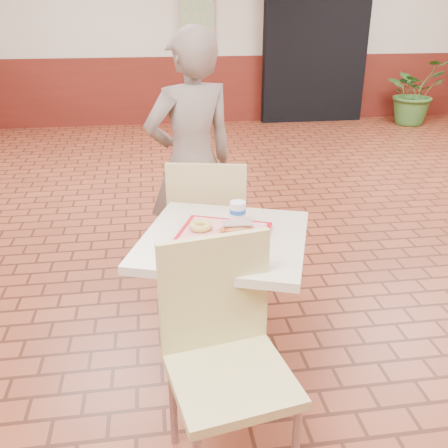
{
  "coord_description": "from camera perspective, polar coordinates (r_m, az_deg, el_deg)",
  "views": [
    {
      "loc": [
        -1.36,
        -2.9,
        1.73
      ],
      "look_at": [
        -1.06,
        -0.88,
        0.83
      ],
      "focal_mm": 40.0,
      "sensor_mm": 36.0,
      "label": 1
    }
  ],
  "objects": [
    {
      "name": "potted_plant",
      "position": [
        8.43,
        20.93,
        13.95
      ],
      "size": [
        1.07,
        0.99,
        0.99
      ],
      "primitive_type": "imported",
      "rotation": [
        0.0,
        0.0,
        0.28
      ],
      "color": "#376829",
      "rests_on": "ground"
    },
    {
      "name": "paper_cup",
      "position": [
        2.33,
        1.58,
        1.45
      ],
      "size": [
        0.08,
        0.08,
        0.1
      ],
      "rotation": [
        0.0,
        0.0,
        0.3
      ],
      "color": "silver",
      "rests_on": "serving_tray"
    },
    {
      "name": "customer",
      "position": [
        3.15,
        -3.71,
        6.91
      ],
      "size": [
        0.69,
        0.56,
        1.63
      ],
      "primitive_type": "imported",
      "rotation": [
        0.0,
        0.0,
        3.48
      ],
      "color": "#74645A",
      "rests_on": "ground"
    },
    {
      "name": "room_shell",
      "position": [
        3.21,
        17.6,
        18.75
      ],
      "size": [
        8.01,
        10.01,
        3.01
      ],
      "color": "brown",
      "rests_on": "ground"
    },
    {
      "name": "chair_main_back",
      "position": [
        2.93,
        -1.76,
        -0.31
      ],
      "size": [
        0.52,
        0.52,
        0.95
      ],
      "rotation": [
        0.0,
        0.0,
        2.93
      ],
      "color": "#CABB79",
      "rests_on": "ground"
    },
    {
      "name": "chair_main_front",
      "position": [
        1.95,
        0.04,
        -14.0
      ],
      "size": [
        0.51,
        0.51,
        0.95
      ],
      "rotation": [
        0.0,
        0.0,
        0.18
      ],
      "color": "#CBC07A",
      "rests_on": "ground"
    },
    {
      "name": "ring_donut",
      "position": [
        2.26,
        -2.71,
        -0.23
      ],
      "size": [
        0.12,
        0.12,
        0.03
      ],
      "primitive_type": "torus",
      "rotation": [
        0.0,
        0.0,
        -0.21
      ],
      "color": "gold",
      "rests_on": "serving_tray"
    },
    {
      "name": "serving_tray",
      "position": [
        2.25,
        0.0,
        -1.12
      ],
      "size": [
        0.4,
        0.31,
        0.02
      ],
      "rotation": [
        0.0,
        0.0,
        -0.38
      ],
      "color": "#B30D18",
      "rests_on": "main_table"
    },
    {
      "name": "wainscot_band",
      "position": [
        3.43,
        15.56,
        1.97
      ],
      "size": [
        8.0,
        10.0,
        1.0
      ],
      "color": "#541810",
      "rests_on": "ground"
    },
    {
      "name": "long_john_donut",
      "position": [
        2.23,
        1.48,
        -0.41
      ],
      "size": [
        0.16,
        0.08,
        0.05
      ],
      "rotation": [
        0.0,
        0.0,
        -0.07
      ],
      "color": "#B36234",
      "rests_on": "serving_tray"
    },
    {
      "name": "main_table",
      "position": [
        2.37,
        0.0,
        -6.86
      ],
      "size": [
        0.73,
        0.73,
        0.77
      ],
      "rotation": [
        0.0,
        0.0,
        -0.34
      ],
      "color": "beige",
      "rests_on": "ground"
    },
    {
      "name": "corridor_doorway",
      "position": [
        8.21,
        10.37,
        19.12
      ],
      "size": [
        1.6,
        0.22,
        2.2
      ],
      "primitive_type": "cube",
      "color": "black",
      "rests_on": "ground"
    },
    {
      "name": "promo_poster",
      "position": [
        7.88,
        -3.11,
        22.91
      ],
      "size": [
        0.5,
        0.03,
        1.2
      ],
      "primitive_type": "cube",
      "color": "gray",
      "rests_on": "wainscot_band"
    }
  ]
}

